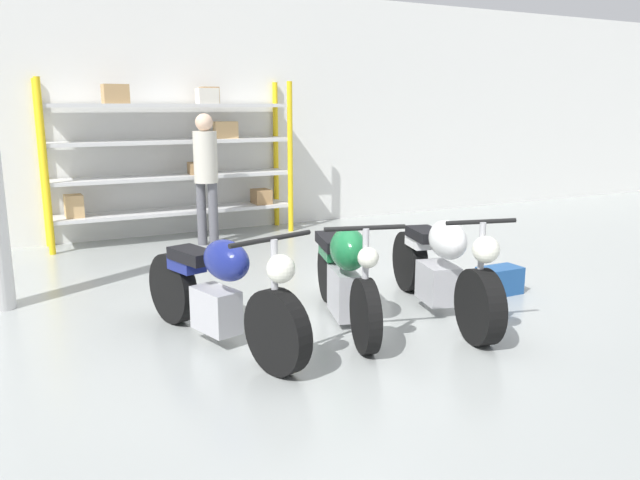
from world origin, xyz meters
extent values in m
plane|color=#9EA3A0|center=(0.00, 0.00, 0.00)|extent=(30.00, 30.00, 0.00)
cube|color=white|center=(0.00, 4.72, 1.80)|extent=(30.00, 0.08, 3.60)
cylinder|color=yellow|center=(-2.04, 4.08, 1.12)|extent=(0.08, 0.08, 2.25)
cylinder|color=yellow|center=(1.36, 4.08, 1.12)|extent=(0.08, 0.08, 2.25)
cylinder|color=yellow|center=(-2.04, 4.63, 1.12)|extent=(0.08, 0.08, 2.25)
cylinder|color=yellow|center=(1.36, 4.63, 1.12)|extent=(0.08, 0.08, 2.25)
cube|color=silver|center=(-0.34, 4.35, 0.40)|extent=(3.41, 0.55, 0.05)
cube|color=silver|center=(-0.34, 4.35, 0.90)|extent=(3.41, 0.55, 0.05)
cube|color=silver|center=(-0.34, 4.35, 1.40)|extent=(3.41, 0.55, 0.05)
cube|color=silver|center=(-0.34, 4.35, 1.90)|extent=(3.41, 0.55, 0.05)
cube|color=tan|center=(-1.71, 4.33, 0.58)|extent=(0.23, 0.27, 0.30)
cube|color=#A87F51|center=(0.22, 4.35, 2.04)|extent=(0.25, 0.28, 0.23)
cube|color=#A87F51|center=(0.97, 4.30, 0.53)|extent=(0.26, 0.32, 0.22)
cube|color=tan|center=(0.46, 4.36, 1.55)|extent=(0.35, 0.23, 0.24)
cube|color=tan|center=(-1.09, 4.26, 2.05)|extent=(0.33, 0.26, 0.25)
cube|color=silver|center=(0.15, 4.20, 2.03)|extent=(0.29, 0.23, 0.21)
cube|color=#A87F51|center=(-0.03, 4.33, 1.01)|extent=(0.21, 0.28, 0.17)
cylinder|color=black|center=(-0.88, -0.65, 0.32)|extent=(0.29, 0.64, 0.63)
cylinder|color=black|center=(-1.27, 0.78, 0.32)|extent=(0.29, 0.64, 0.63)
cube|color=#ADADB2|center=(-1.09, 0.12, 0.28)|extent=(0.34, 0.47, 0.35)
ellipsoid|color=navy|center=(-1.04, -0.05, 0.73)|extent=(0.39, 0.54, 0.32)
cube|color=black|center=(-1.18, 0.43, 0.68)|extent=(0.34, 0.51, 0.10)
cube|color=navy|center=(-1.20, 0.53, 0.59)|extent=(0.27, 0.37, 0.12)
cylinder|color=#ADADB2|center=(-0.88, -0.63, 0.65)|extent=(0.06, 0.06, 0.67)
sphere|color=silver|center=(-0.86, -0.70, 0.79)|extent=(0.20, 0.20, 0.20)
cylinder|color=black|center=(-0.89, -0.60, 0.99)|extent=(0.69, 0.22, 0.04)
cylinder|color=black|center=(-0.11, -0.59, 0.30)|extent=(0.26, 0.60, 0.59)
cylinder|color=black|center=(0.26, 0.72, 0.30)|extent=(0.26, 0.60, 0.59)
cube|color=#ADADB2|center=(0.09, 0.11, 0.27)|extent=(0.32, 0.54, 0.42)
ellipsoid|color=#196B38|center=(0.04, -0.05, 0.70)|extent=(0.43, 0.56, 0.36)
cube|color=black|center=(0.19, 0.49, 0.65)|extent=(0.40, 0.63, 0.10)
cube|color=#196B38|center=(0.19, 0.49, 0.56)|extent=(0.32, 0.45, 0.12)
cylinder|color=#ADADB2|center=(-0.10, -0.57, 0.64)|extent=(0.06, 0.06, 0.69)
sphere|color=silver|center=(-0.12, -0.64, 0.78)|extent=(0.16, 0.16, 0.16)
cylinder|color=black|center=(-0.09, -0.54, 0.99)|extent=(0.62, 0.21, 0.04)
cylinder|color=black|center=(0.81, -0.85, 0.31)|extent=(0.30, 0.64, 0.62)
cylinder|color=black|center=(1.18, 0.65, 0.31)|extent=(0.30, 0.64, 0.62)
cube|color=#ADADB2|center=(1.01, -0.05, 0.28)|extent=(0.38, 0.49, 0.36)
ellipsoid|color=silver|center=(0.96, -0.22, 0.73)|extent=(0.41, 0.57, 0.35)
cube|color=black|center=(1.09, 0.28, 0.67)|extent=(0.35, 0.51, 0.10)
cube|color=silver|center=(1.11, 0.39, 0.58)|extent=(0.28, 0.36, 0.12)
cylinder|color=#ADADB2|center=(0.81, -0.83, 0.66)|extent=(0.06, 0.06, 0.69)
sphere|color=silver|center=(0.80, -0.90, 0.80)|extent=(0.22, 0.22, 0.22)
cylinder|color=black|center=(0.82, -0.80, 1.00)|extent=(0.59, 0.18, 0.04)
cylinder|color=#595960|center=(-0.13, 3.75, 0.44)|extent=(0.13, 0.13, 0.87)
cylinder|color=#595960|center=(0.00, 3.63, 0.44)|extent=(0.13, 0.13, 0.87)
cylinder|color=beige|center=(-0.06, 3.69, 1.22)|extent=(0.45, 0.45, 0.69)
sphere|color=beige|center=(-0.06, 3.69, 1.68)|extent=(0.24, 0.24, 0.24)
cube|color=#1E4C8C|center=(1.93, 0.12, 0.14)|extent=(0.44, 0.26, 0.28)
camera|label=1|loc=(-2.51, -4.55, 1.90)|focal=35.00mm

